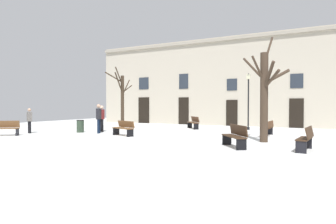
{
  "coord_description": "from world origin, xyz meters",
  "views": [
    {
      "loc": [
        7.95,
        -13.92,
        1.73
      ],
      "look_at": [
        0.0,
        2.03,
        1.33
      ],
      "focal_mm": 30.25,
      "sensor_mm": 36.0,
      "label": 1
    }
  ],
  "objects_px": {
    "tree_left_of_center": "(122,98)",
    "streetlamp": "(248,95)",
    "person_crossing_plaza": "(99,117)",
    "bench_facing_shops": "(124,128)",
    "bench_by_litter_bin": "(3,128)",
    "tree_near_facade": "(265,92)",
    "bench_near_lamp": "(235,136)",
    "bench_back_to_back_right": "(194,122)",
    "litter_bin": "(80,126)",
    "bench_back_to_back_left": "(306,138)",
    "person_by_shop_door": "(102,117)",
    "person_strolling": "(29,120)",
    "bench_near_center_tree": "(268,128)"
  },
  "relations": [
    {
      "from": "tree_left_of_center",
      "to": "bench_by_litter_bin",
      "type": "distance_m",
      "value": 8.86
    },
    {
      "from": "bench_facing_shops",
      "to": "bench_near_center_tree",
      "type": "bearing_deg",
      "value": 46.55
    },
    {
      "from": "tree_left_of_center",
      "to": "bench_by_litter_bin",
      "type": "height_order",
      "value": "tree_left_of_center"
    },
    {
      "from": "tree_near_facade",
      "to": "bench_back_to_back_right",
      "type": "bearing_deg",
      "value": 135.35
    },
    {
      "from": "tree_left_of_center",
      "to": "streetlamp",
      "type": "bearing_deg",
      "value": 12.18
    },
    {
      "from": "bench_near_center_tree",
      "to": "person_strolling",
      "type": "height_order",
      "value": "person_strolling"
    },
    {
      "from": "streetlamp",
      "to": "bench_back_to_back_left",
      "type": "bearing_deg",
      "value": -66.41
    },
    {
      "from": "bench_back_to_back_right",
      "to": "person_crossing_plaza",
      "type": "relative_size",
      "value": 0.85
    },
    {
      "from": "bench_facing_shops",
      "to": "person_strolling",
      "type": "relative_size",
      "value": 1.04
    },
    {
      "from": "bench_near_center_tree",
      "to": "person_strolling",
      "type": "bearing_deg",
      "value": -67.0
    },
    {
      "from": "bench_back_to_back_left",
      "to": "bench_near_center_tree",
      "type": "bearing_deg",
      "value": -150.71
    },
    {
      "from": "tree_left_of_center",
      "to": "bench_facing_shops",
      "type": "bearing_deg",
      "value": -53.44
    },
    {
      "from": "bench_back_to_back_left",
      "to": "bench_near_lamp",
      "type": "height_order",
      "value": "same"
    },
    {
      "from": "tree_left_of_center",
      "to": "bench_back_to_back_right",
      "type": "bearing_deg",
      "value": 11.98
    },
    {
      "from": "tree_near_facade",
      "to": "tree_left_of_center",
      "type": "bearing_deg",
      "value": 158.3
    },
    {
      "from": "bench_back_to_back_left",
      "to": "bench_facing_shops",
      "type": "relative_size",
      "value": 0.97
    },
    {
      "from": "streetlamp",
      "to": "person_by_shop_door",
      "type": "xyz_separation_m",
      "value": [
        -8.41,
        -5.88,
        -1.5
      ]
    },
    {
      "from": "person_strolling",
      "to": "bench_near_lamp",
      "type": "bearing_deg",
      "value": -159.75
    },
    {
      "from": "litter_bin",
      "to": "person_by_shop_door",
      "type": "distance_m",
      "value": 1.49
    },
    {
      "from": "tree_near_facade",
      "to": "bench_back_to_back_left",
      "type": "bearing_deg",
      "value": -48.66
    },
    {
      "from": "litter_bin",
      "to": "bench_back_to_back_left",
      "type": "height_order",
      "value": "bench_back_to_back_left"
    },
    {
      "from": "bench_by_litter_bin",
      "to": "person_strolling",
      "type": "height_order",
      "value": "person_strolling"
    },
    {
      "from": "tree_near_facade",
      "to": "person_crossing_plaza",
      "type": "xyz_separation_m",
      "value": [
        -9.89,
        -0.16,
        -1.33
      ]
    },
    {
      "from": "bench_near_lamp",
      "to": "person_by_shop_door",
      "type": "xyz_separation_m",
      "value": [
        -9.56,
        3.08,
        0.5
      ]
    },
    {
      "from": "tree_left_of_center",
      "to": "bench_near_center_tree",
      "type": "bearing_deg",
      "value": -8.13
    },
    {
      "from": "bench_by_litter_bin",
      "to": "bench_back_to_back_right",
      "type": "bearing_deg",
      "value": 15.15
    },
    {
      "from": "tree_near_facade",
      "to": "streetlamp",
      "type": "bearing_deg",
      "value": 106.76
    },
    {
      "from": "tree_near_facade",
      "to": "bench_by_litter_bin",
      "type": "bearing_deg",
      "value": -164.93
    },
    {
      "from": "person_crossing_plaza",
      "to": "bench_facing_shops",
      "type": "bearing_deg",
      "value": 57.13
    },
    {
      "from": "tree_near_facade",
      "to": "person_strolling",
      "type": "bearing_deg",
      "value": -171.61
    },
    {
      "from": "streetlamp",
      "to": "bench_back_to_back_left",
      "type": "distance_m",
      "value": 9.68
    },
    {
      "from": "tree_left_of_center",
      "to": "bench_near_center_tree",
      "type": "xyz_separation_m",
      "value": [
        11.32,
        -1.62,
        -1.89
      ]
    },
    {
      "from": "streetlamp",
      "to": "bench_facing_shops",
      "type": "relative_size",
      "value": 2.47
    },
    {
      "from": "tree_near_facade",
      "to": "person_by_shop_door",
      "type": "height_order",
      "value": "tree_near_facade"
    },
    {
      "from": "bench_near_center_tree",
      "to": "person_crossing_plaza",
      "type": "relative_size",
      "value": 1.06
    },
    {
      "from": "bench_back_to_back_left",
      "to": "bench_facing_shops",
      "type": "distance_m",
      "value": 9.55
    },
    {
      "from": "bench_near_lamp",
      "to": "bench_back_to_back_left",
      "type": "bearing_deg",
      "value": 60.2
    },
    {
      "from": "bench_back_to_back_left",
      "to": "bench_near_lamp",
      "type": "xyz_separation_m",
      "value": [
        -2.64,
        -0.27,
        -0.0
      ]
    },
    {
      "from": "bench_by_litter_bin",
      "to": "streetlamp",
      "type": "bearing_deg",
      "value": 6.39
    },
    {
      "from": "bench_near_lamp",
      "to": "person_by_shop_door",
      "type": "bearing_deg",
      "value": -143.56
    },
    {
      "from": "person_by_shop_door",
      "to": "person_strolling",
      "type": "bearing_deg",
      "value": -111.5
    },
    {
      "from": "tree_near_facade",
      "to": "person_by_shop_door",
      "type": "bearing_deg",
      "value": 175.77
    },
    {
      "from": "streetlamp",
      "to": "bench_facing_shops",
      "type": "bearing_deg",
      "value": -127.85
    },
    {
      "from": "bench_near_center_tree",
      "to": "person_crossing_plaza",
      "type": "xyz_separation_m",
      "value": [
        -9.67,
        -3.14,
        0.57
      ]
    },
    {
      "from": "person_by_shop_door",
      "to": "person_strolling",
      "type": "xyz_separation_m",
      "value": [
        -3.43,
        -2.81,
        -0.11
      ]
    },
    {
      "from": "bench_near_center_tree",
      "to": "person_by_shop_door",
      "type": "height_order",
      "value": "person_by_shop_door"
    },
    {
      "from": "bench_near_lamp",
      "to": "person_crossing_plaza",
      "type": "distance_m",
      "value": 9.3
    },
    {
      "from": "tree_near_facade",
      "to": "bench_by_litter_bin",
      "type": "xyz_separation_m",
      "value": [
        -13.88,
        -3.74,
        -1.91
      ]
    },
    {
      "from": "streetlamp",
      "to": "bench_facing_shops",
      "type": "distance_m",
      "value": 9.44
    },
    {
      "from": "bench_back_to_back_right",
      "to": "bench_by_litter_bin",
      "type": "height_order",
      "value": "bench_back_to_back_right"
    }
  ]
}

